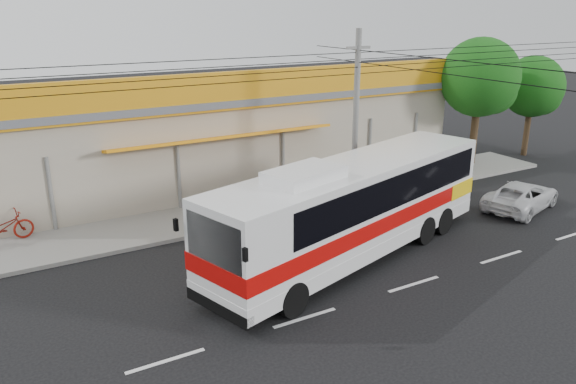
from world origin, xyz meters
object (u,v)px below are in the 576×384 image
(utility_pole, at_px, (358,62))
(coach_bus, at_px, (358,202))
(tree_far, at_px, (535,89))
(white_car, at_px, (521,196))
(tree_near, at_px, (482,80))
(motorbike_red, at_px, (2,228))

(utility_pole, bearing_deg, coach_bus, -125.02)
(coach_bus, distance_m, tree_far, 18.27)
(white_car, relative_size, tree_far, 0.74)
(tree_near, bearing_deg, coach_bus, -153.57)
(coach_bus, distance_m, white_car, 9.09)
(tree_near, bearing_deg, utility_pole, -167.38)
(tree_near, distance_m, tree_far, 4.46)
(white_car, relative_size, tree_near, 0.62)
(motorbike_red, bearing_deg, utility_pole, -114.53)
(white_car, height_order, tree_far, tree_far)
(white_car, bearing_deg, tree_near, -47.70)
(coach_bus, xyz_separation_m, tree_far, (17.03, 6.35, 1.87))
(white_car, height_order, tree_near, tree_near)
(motorbike_red, height_order, tree_near, tree_near)
(tree_near, bearing_deg, motorbike_red, 178.25)
(utility_pole, distance_m, tree_far, 14.52)
(coach_bus, xyz_separation_m, white_car, (8.98, 0.34, -1.40))
(coach_bus, height_order, tree_near, tree_near)
(white_car, distance_m, utility_pole, 9.07)
(coach_bus, bearing_deg, motorbike_red, 130.03)
(motorbike_red, distance_m, white_car, 20.57)
(white_car, xyz_separation_m, utility_pole, (-6.11, 3.75, 5.56))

